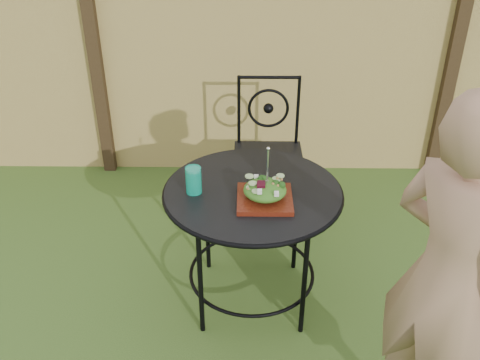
{
  "coord_description": "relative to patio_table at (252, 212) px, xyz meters",
  "views": [
    {
      "loc": [
        -0.2,
        -1.64,
        2.16
      ],
      "look_at": [
        -0.23,
        0.72,
        0.75
      ],
      "focal_mm": 40.0,
      "sensor_mm": 36.0,
      "label": 1
    }
  ],
  "objects": [
    {
      "name": "patio_chair",
      "position": [
        0.11,
        0.9,
        -0.08
      ],
      "size": [
        0.46,
        0.46,
        0.95
      ],
      "color": "black",
      "rests_on": "ground"
    },
    {
      "name": "salad_plate",
      "position": [
        0.06,
        -0.11,
        0.15
      ],
      "size": [
        0.27,
        0.27,
        0.02
      ],
      "primitive_type": "cube",
      "color": "#451109",
      "rests_on": "patio_table"
    },
    {
      "name": "drinking_glass",
      "position": [
        -0.3,
        -0.03,
        0.21
      ],
      "size": [
        0.08,
        0.08,
        0.14
      ],
      "primitive_type": "cylinder",
      "color": "#0EA984",
      "rests_on": "patio_table"
    },
    {
      "name": "diner",
      "position": [
        0.73,
        -0.76,
        0.2
      ],
      "size": [
        0.62,
        0.69,
        1.58
      ],
      "primitive_type": "imported",
      "rotation": [
        0.0,
        0.0,
        2.13
      ],
      "color": "#A4795D",
      "rests_on": "ground"
    },
    {
      "name": "fork",
      "position": [
        0.07,
        -0.11,
        0.33
      ],
      "size": [
        0.01,
        0.01,
        0.18
      ],
      "primitive_type": "cylinder",
      "color": "silver",
      "rests_on": "salad"
    },
    {
      "name": "fence",
      "position": [
        0.16,
        1.53,
        0.36
      ],
      "size": [
        8.0,
        0.12,
        1.9
      ],
      "color": "#DBC16C",
      "rests_on": "ground"
    },
    {
      "name": "salad",
      "position": [
        0.06,
        -0.11,
        0.2
      ],
      "size": [
        0.21,
        0.21,
        0.08
      ],
      "primitive_type": "ellipsoid",
      "color": "#235614",
      "rests_on": "salad_plate"
    },
    {
      "name": "patio_table",
      "position": [
        0.0,
        0.0,
        0.0
      ],
      "size": [
        0.92,
        0.92,
        0.72
      ],
      "color": "black",
      "rests_on": "ground"
    }
  ]
}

